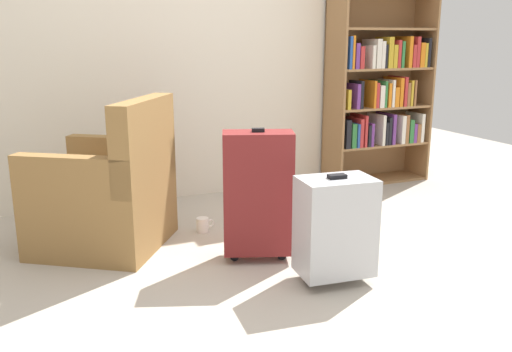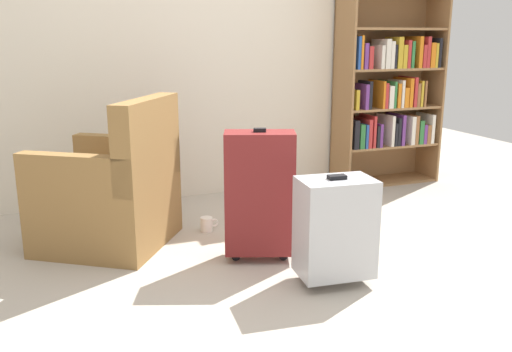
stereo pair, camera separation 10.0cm
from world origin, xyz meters
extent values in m
plane|color=#B2A899|center=(0.00, 0.00, 0.00)|extent=(8.05, 8.05, 0.00)
cube|color=beige|center=(0.00, 2.03, 1.30)|extent=(4.60, 0.10, 2.60)
cube|color=olive|center=(1.12, 1.79, 0.97)|extent=(0.02, 0.33, 1.94)
cube|color=olive|center=(2.01, 1.79, 0.97)|extent=(0.02, 0.33, 1.94)
cube|color=olive|center=(1.57, 1.95, 0.97)|extent=(0.91, 0.02, 1.94)
cube|color=olive|center=(1.57, 1.79, 0.01)|extent=(0.87, 0.31, 0.02)
cube|color=olive|center=(1.57, 1.79, 0.33)|extent=(0.87, 0.31, 0.02)
cube|color=olive|center=(1.57, 1.79, 0.66)|extent=(0.87, 0.31, 0.02)
cube|color=olive|center=(1.57, 1.79, 0.98)|extent=(0.87, 0.31, 0.02)
cube|color=olive|center=(1.57, 1.79, 1.30)|extent=(0.87, 0.31, 0.02)
cube|color=black|center=(1.18, 1.75, 0.46)|extent=(0.04, 0.22, 0.24)
cube|color=#2D7238|center=(1.24, 1.76, 0.44)|extent=(0.04, 0.25, 0.20)
cube|color=#264C99|center=(1.28, 1.76, 0.44)|extent=(0.02, 0.25, 0.20)
cube|color=#B22D2D|center=(1.31, 1.76, 0.46)|extent=(0.03, 0.25, 0.24)
cube|color=#B22D2D|center=(1.35, 1.76, 0.47)|extent=(0.02, 0.25, 0.26)
cube|color=black|center=(1.39, 1.73, 0.43)|extent=(0.03, 0.19, 0.18)
cube|color=#66337F|center=(1.42, 1.74, 0.44)|extent=(0.03, 0.19, 0.20)
cube|color=silver|center=(1.53, 1.76, 0.47)|extent=(0.03, 0.25, 0.26)
cube|color=black|center=(1.57, 1.77, 0.44)|extent=(0.02, 0.25, 0.19)
cube|color=black|center=(1.60, 1.73, 0.46)|extent=(0.03, 0.18, 0.24)
cube|color=#66337F|center=(1.64, 1.77, 0.47)|extent=(0.03, 0.27, 0.26)
cube|color=silver|center=(1.74, 1.78, 0.46)|extent=(0.04, 0.28, 0.24)
cube|color=brown|center=(1.77, 1.74, 0.47)|extent=(0.03, 0.20, 0.25)
cube|color=#2D7238|center=(1.82, 1.78, 0.44)|extent=(0.04, 0.27, 0.20)
cube|color=#66337F|center=(1.86, 1.76, 0.43)|extent=(0.03, 0.24, 0.17)
cube|color=brown|center=(1.90, 1.73, 0.42)|extent=(0.04, 0.18, 0.16)
cube|color=silver|center=(1.94, 1.76, 0.47)|extent=(0.03, 0.24, 0.25)
cube|color=gold|center=(1.18, 1.76, 0.75)|extent=(0.03, 0.24, 0.16)
cube|color=#66337F|center=(1.26, 1.76, 0.77)|extent=(0.03, 0.24, 0.20)
cube|color=black|center=(1.30, 1.73, 0.78)|extent=(0.03, 0.19, 0.23)
cube|color=orange|center=(1.42, 1.76, 0.78)|extent=(0.02, 0.24, 0.22)
cube|color=#B22D2D|center=(1.45, 1.76, 0.77)|extent=(0.03, 0.24, 0.21)
cube|color=silver|center=(1.50, 1.76, 0.76)|extent=(0.04, 0.24, 0.18)
cube|color=#2D7238|center=(1.53, 1.77, 0.77)|extent=(0.02, 0.26, 0.22)
cube|color=orange|center=(1.57, 1.74, 0.77)|extent=(0.03, 0.21, 0.20)
cube|color=silver|center=(1.61, 1.75, 0.78)|extent=(0.02, 0.23, 0.23)
cube|color=orange|center=(1.64, 1.74, 0.75)|extent=(0.04, 0.20, 0.16)
cube|color=orange|center=(1.69, 1.77, 0.79)|extent=(0.03, 0.26, 0.24)
cube|color=#B22D2D|center=(1.73, 1.76, 0.79)|extent=(0.03, 0.25, 0.25)
cube|color=brown|center=(1.76, 1.75, 0.76)|extent=(0.03, 0.23, 0.20)
cube|color=gold|center=(1.80, 1.76, 0.77)|extent=(0.02, 0.24, 0.22)
cube|color=brown|center=(1.83, 1.74, 0.77)|extent=(0.02, 0.21, 0.22)
cube|color=#264C99|center=(1.17, 1.78, 1.12)|extent=(0.02, 0.28, 0.26)
cube|color=orange|center=(1.20, 1.74, 1.12)|extent=(0.02, 0.20, 0.26)
cube|color=#66337F|center=(1.24, 1.74, 1.09)|extent=(0.03, 0.20, 0.20)
cube|color=#B22D2D|center=(1.28, 1.73, 1.08)|extent=(0.04, 0.18, 0.18)
cube|color=silver|center=(1.39, 1.74, 1.08)|extent=(0.03, 0.20, 0.18)
cube|color=silver|center=(1.44, 1.75, 1.10)|extent=(0.04, 0.23, 0.23)
cube|color=silver|center=(1.48, 1.76, 1.10)|extent=(0.03, 0.25, 0.22)
cube|color=black|center=(1.51, 1.77, 1.08)|extent=(0.02, 0.27, 0.19)
cube|color=gold|center=(1.56, 1.74, 1.11)|extent=(0.04, 0.21, 0.25)
cube|color=gold|center=(1.60, 1.77, 1.08)|extent=(0.04, 0.27, 0.19)
cube|color=#B22D2D|center=(1.64, 1.75, 1.10)|extent=(0.03, 0.23, 0.23)
cube|color=#2D7238|center=(1.68, 1.77, 1.10)|extent=(0.03, 0.26, 0.22)
cube|color=orange|center=(1.76, 1.76, 1.12)|extent=(0.03, 0.25, 0.25)
cube|color=#B22D2D|center=(1.80, 1.75, 1.08)|extent=(0.03, 0.23, 0.19)
cube|color=#B22D2D|center=(1.83, 1.73, 1.11)|extent=(0.03, 0.18, 0.25)
cube|color=orange|center=(1.88, 1.75, 1.09)|extent=(0.04, 0.22, 0.20)
cube|color=gold|center=(1.92, 1.75, 1.09)|extent=(0.02, 0.23, 0.20)
cube|color=black|center=(1.95, 1.77, 1.11)|extent=(0.03, 0.25, 0.24)
cube|color=olive|center=(-0.86, 1.14, 0.20)|extent=(0.97, 0.97, 0.40)
cube|color=tan|center=(-0.86, 1.14, 0.44)|extent=(0.76, 0.74, 0.08)
cube|color=olive|center=(-0.62, 0.98, 0.65)|extent=(0.49, 0.65, 0.50)
cube|color=olive|center=(-0.70, 1.39, 0.51)|extent=(0.64, 0.47, 0.22)
cube|color=olive|center=(-1.03, 0.89, 0.51)|extent=(0.64, 0.47, 0.22)
cylinder|color=white|center=(-0.24, 1.13, 0.05)|extent=(0.08, 0.08, 0.10)
torus|color=white|center=(-0.19, 1.13, 0.05)|extent=(0.06, 0.01, 0.06)
cube|color=#B7BABF|center=(0.16, 0.15, 0.30)|extent=(0.40, 0.29, 0.51)
cube|color=black|center=(0.16, 0.15, 0.57)|extent=(0.09, 0.06, 0.02)
cylinder|color=black|center=(0.03, 0.16, 0.03)|extent=(0.05, 0.05, 0.05)
cylinder|color=black|center=(0.29, 0.13, 0.03)|extent=(0.05, 0.05, 0.05)
cube|color=maroon|center=(-0.09, 0.57, 0.39)|extent=(0.43, 0.31, 0.69)
cube|color=black|center=(-0.09, 0.57, 0.75)|extent=(0.08, 0.06, 0.02)
cylinder|color=black|center=(-0.22, 0.62, 0.03)|extent=(0.06, 0.06, 0.05)
cylinder|color=black|center=(0.04, 0.52, 0.03)|extent=(0.06, 0.06, 0.05)
camera|label=1|loc=(-1.26, -2.13, 1.24)|focal=38.56mm
camera|label=2|loc=(-1.16, -2.17, 1.24)|focal=38.56mm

